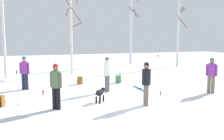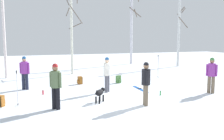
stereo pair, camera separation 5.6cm
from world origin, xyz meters
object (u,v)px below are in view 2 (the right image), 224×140
Objects in this scene: ski_poles_1 at (17,87)px; water_bottle_0 at (160,93)px; ski_poles_0 at (158,66)px; person_1 at (56,83)px; backpack_0 at (1,101)px; birch_tree_4 at (132,25)px; person_2 at (146,81)px; person_4 at (212,73)px; backpack_2 at (80,80)px; birch_tree_3 at (72,31)px; birch_tree_5 at (179,32)px; water_bottle_1 at (43,92)px; birch_tree_2 at (3,15)px; ski_pair_lying_0 at (140,89)px; person_3 at (25,71)px; dog at (100,93)px; person_0 at (107,72)px; backpack_1 at (118,79)px.

ski_poles_1 reaches higher than water_bottle_0.
person_1 is at bearing -144.82° from ski_poles_0.
birch_tree_4 reaches higher than backpack_0.
person_2 and person_4 have the same top height.
backpack_2 is 0.08× the size of birch_tree_3.
birch_tree_3 is (-4.94, 3.80, 2.29)m from ski_poles_0.
birch_tree_5 reaches higher than person_4.
backpack_0 is at bearing -137.31° from water_bottle_1.
birch_tree_5 is at bearing 31.51° from water_bottle_1.
water_bottle_1 is (-7.61, 2.45, -0.88)m from person_4.
water_bottle_1 is 0.03× the size of birch_tree_2.
person_2 is 1.00× the size of person_4.
ski_pair_lying_0 is 4.04× the size of backpack_2.
backpack_2 is at bearing 10.33° from person_3.
dog is at bearing -47.30° from water_bottle_1.
dog is (2.84, -3.78, -0.59)m from person_3.
ski_poles_1 is 0.24× the size of birch_tree_3.
backpack_0 is 1.00× the size of backpack_2.
birch_tree_3 reaches higher than person_0.
person_2 is 1.13× the size of ski_poles_0.
backpack_2 is at bearing 106.91° from person_0.
dog is 16.01m from birch_tree_4.
backpack_2 is 4.99m from water_bottle_0.
person_3 is 8.39m from ski_poles_0.
water_bottle_0 is (2.07, -1.55, -0.88)m from person_0.
person_1 is at bearing -172.26° from water_bottle_0.
person_0 is 0.97× the size of ski_pair_lying_0.
person_1 is 7.93× the size of water_bottle_1.
person_1 is at bearing -139.99° from birch_tree_5.
person_1 is 3.90× the size of backpack_1.
birch_tree_4 is (6.06, 14.73, 2.87)m from person_2.
ski_poles_1 reaches higher than dog.
person_3 is (-4.38, 4.86, 0.00)m from person_2.
person_0 reaches higher than ski_poles_1.
person_0 is 2.78m from backpack_2.
backpack_2 reaches higher than water_bottle_1.
person_0 is 7.75× the size of water_bottle_0.
birch_tree_4 reaches higher than water_bottle_0.
ski_poles_1 is (-5.92, -1.28, 0.73)m from ski_pair_lying_0.
person_2 reaches higher than dog.
ski_poles_0 is 3.45× the size of backpack_2.
backpack_0 is at bearing 174.74° from person_4.
backpack_2 is 2.04× the size of water_bottle_1.
birch_tree_4 is (10.44, 9.88, 2.87)m from person_3.
birch_tree_2 is at bearing 145.87° from backpack_1.
person_1 is at bearing -112.69° from backpack_2.
person_2 is at bearing -84.15° from birch_tree_3.
dog is (-1.54, 1.08, -0.59)m from person_2.
ski_poles_1 reaches higher than backpack_1.
person_2 is 5.63m from backpack_2.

